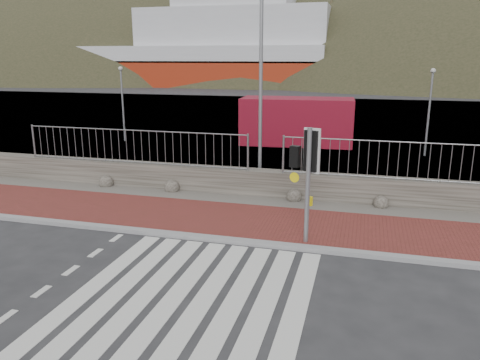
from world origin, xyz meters
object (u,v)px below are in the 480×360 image
(shipping_container, at_px, (297,121))
(streetlight, at_px, (264,73))
(traffic_signal_far, at_px, (307,161))
(ferry, at_px, (197,52))

(shipping_container, bearing_deg, streetlight, -92.45)
(traffic_signal_far, height_order, shipping_container, traffic_signal_far)
(traffic_signal_far, height_order, streetlight, streetlight)
(ferry, height_order, traffic_signal_far, ferry)
(traffic_signal_far, relative_size, shipping_container, 0.50)
(traffic_signal_far, bearing_deg, streetlight, -47.60)
(shipping_container, bearing_deg, traffic_signal_far, -84.39)
(traffic_signal_far, xyz_separation_m, streetlight, (-2.10, 4.72, 1.93))
(traffic_signal_far, xyz_separation_m, shipping_container, (-2.29, 14.12, -0.92))
(ferry, distance_m, streetlight, 64.57)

